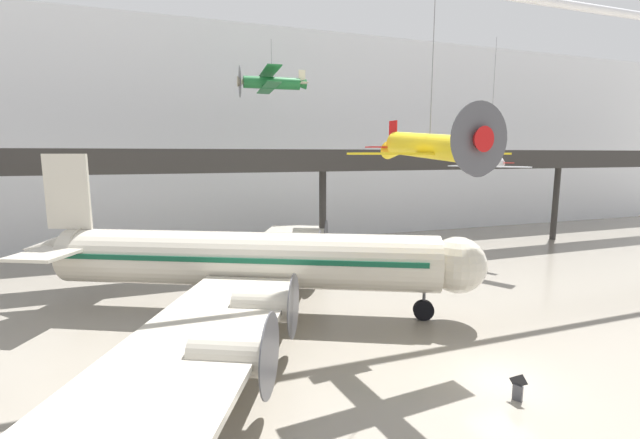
{
  "coord_description": "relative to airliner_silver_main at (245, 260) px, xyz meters",
  "views": [
    {
      "loc": [
        -14.18,
        -14.6,
        10.42
      ],
      "look_at": [
        -5.37,
        10.31,
        6.36
      ],
      "focal_mm": 24.0,
      "sensor_mm": 36.0,
      "label": 1
    }
  ],
  "objects": [
    {
      "name": "suspended_plane_silver_racer",
      "position": [
        23.16,
        4.63,
        5.98
      ],
      "size": [
        6.11,
        6.84,
        12.07
      ],
      "rotation": [
        0.0,
        0.0,
        3.65
      ],
      "color": "silver"
    },
    {
      "name": "airliner_silver_main",
      "position": [
        0.0,
        0.0,
        0.0
      ],
      "size": [
        28.8,
        33.95,
        10.44
      ],
      "rotation": [
        0.0,
        0.0,
        -0.45
      ],
      "color": "beige",
      "rests_on": "ground"
    },
    {
      "name": "suspended_plane_yellow_lowwing",
      "position": [
        7.59,
        -9.14,
        7.18
      ],
      "size": [
        8.76,
        7.15,
        11.06
      ],
      "rotation": [
        0.0,
        0.0,
        4.8
      ],
      "color": "yellow"
    },
    {
      "name": "hangar_back_wall",
      "position": [
        9.78,
        24.0,
        8.78
      ],
      "size": [
        140.0,
        3.0,
        24.74
      ],
      "color": "silver",
      "rests_on": "ground"
    },
    {
      "name": "info_sign_pedestal",
      "position": [
        9.19,
        -14.03,
        -3.13
      ],
      "size": [
        0.38,
        0.71,
        1.24
      ],
      "rotation": [
        0.0,
        0.0,
        0.46
      ],
      "color": "#4C4C51",
      "rests_on": "ground"
    },
    {
      "name": "mezzanine_walkway",
      "position": [
        9.78,
        11.19,
        5.55
      ],
      "size": [
        110.0,
        3.2,
        10.83
      ],
      "color": "#2D2B28",
      "rests_on": "ground"
    },
    {
      "name": "suspended_plane_green_biplane",
      "position": [
        5.02,
        12.97,
        13.37
      ],
      "size": [
        6.47,
        7.96,
        5.26
      ],
      "rotation": [
        0.0,
        0.0,
        3.06
      ],
      "color": "#1E6B33"
    },
    {
      "name": "ground_plane",
      "position": [
        9.78,
        -12.54,
        -3.59
      ],
      "size": [
        260.0,
        260.0,
        0.0
      ],
      "primitive_type": "plane",
      "color": "gray"
    }
  ]
}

